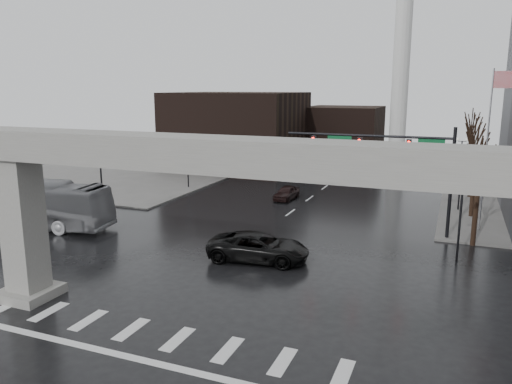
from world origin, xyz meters
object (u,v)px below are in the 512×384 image
at_px(signal_mast_arm, 397,156).
at_px(far_car, 287,193).
at_px(city_bus, 29,204).
at_px(pickup_truck, 258,247).

relative_size(signal_mast_arm, far_car, 3.09).
distance_m(city_bus, far_car, 22.68).
xyz_separation_m(signal_mast_arm, pickup_truck, (-7.05, -9.20, -4.95)).
relative_size(city_bus, far_car, 3.35).
height_order(pickup_truck, city_bus, city_bus).
bearing_deg(signal_mast_arm, far_car, 144.00).
bearing_deg(pickup_truck, far_car, 5.58).
xyz_separation_m(pickup_truck, city_bus, (-19.20, 0.45, 0.95)).
distance_m(pickup_truck, far_car, 17.60).
height_order(signal_mast_arm, far_car, signal_mast_arm).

